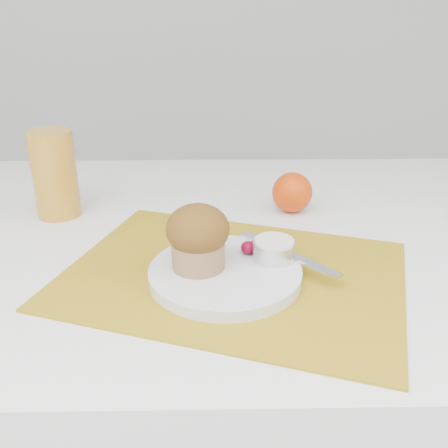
{
  "coord_description": "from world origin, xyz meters",
  "views": [
    {
      "loc": [
        0.02,
        -0.7,
        1.1
      ],
      "look_at": [
        0.04,
        -0.04,
        0.8
      ],
      "focal_mm": 40.0,
      "sensor_mm": 36.0,
      "label": 1
    }
  ],
  "objects_px": {
    "table": "(205,402)",
    "juice_glass": "(55,174)",
    "plate": "(225,274)",
    "orange": "(292,192)",
    "muffin": "(198,236)"
  },
  "relations": [
    {
      "from": "table",
      "to": "juice_glass",
      "type": "distance_m",
      "value": 0.52
    },
    {
      "from": "plate",
      "to": "juice_glass",
      "type": "xyz_separation_m",
      "value": [
        -0.29,
        0.24,
        0.06
      ]
    },
    {
      "from": "orange",
      "to": "muffin",
      "type": "relative_size",
      "value": 0.81
    },
    {
      "from": "table",
      "to": "muffin",
      "type": "bearing_deg",
      "value": -89.69
    },
    {
      "from": "table",
      "to": "juice_glass",
      "type": "bearing_deg",
      "value": 164.38
    },
    {
      "from": "table",
      "to": "plate",
      "type": "distance_m",
      "value": 0.42
    },
    {
      "from": "juice_glass",
      "to": "table",
      "type": "bearing_deg",
      "value": -15.62
    },
    {
      "from": "orange",
      "to": "muffin",
      "type": "bearing_deg",
      "value": -123.75
    },
    {
      "from": "table",
      "to": "plate",
      "type": "bearing_deg",
      "value": -77.61
    },
    {
      "from": "plate",
      "to": "muffin",
      "type": "xyz_separation_m",
      "value": [
        -0.04,
        0.01,
        0.05
      ]
    },
    {
      "from": "table",
      "to": "juice_glass",
      "type": "xyz_separation_m",
      "value": [
        -0.25,
        0.07,
        0.45
      ]
    },
    {
      "from": "table",
      "to": "orange",
      "type": "bearing_deg",
      "value": 26.11
    },
    {
      "from": "plate",
      "to": "muffin",
      "type": "relative_size",
      "value": 2.32
    },
    {
      "from": "plate",
      "to": "orange",
      "type": "distance_m",
      "value": 0.28
    },
    {
      "from": "orange",
      "to": "muffin",
      "type": "xyz_separation_m",
      "value": [
        -0.16,
        -0.24,
        0.03
      ]
    }
  ]
}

